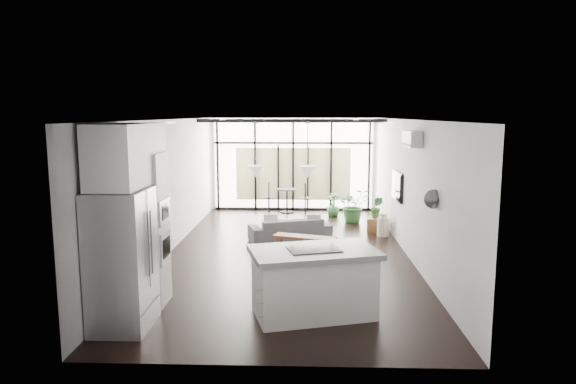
# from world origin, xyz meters

# --- Properties ---
(floor) EXTENTS (5.00, 10.00, 0.00)m
(floor) POSITION_xyz_m (0.00, 0.00, 0.00)
(floor) COLOR black
(floor) RESTS_ON ground
(ceiling) EXTENTS (5.00, 10.00, 0.00)m
(ceiling) POSITION_xyz_m (0.00, 0.00, 2.80)
(ceiling) COLOR white
(ceiling) RESTS_ON ground
(wall_left) EXTENTS (0.02, 10.00, 2.80)m
(wall_left) POSITION_xyz_m (-2.50, 0.00, 1.40)
(wall_left) COLOR white
(wall_left) RESTS_ON ground
(wall_right) EXTENTS (0.02, 10.00, 2.80)m
(wall_right) POSITION_xyz_m (2.50, 0.00, 1.40)
(wall_right) COLOR white
(wall_right) RESTS_ON ground
(wall_back) EXTENTS (5.00, 0.02, 2.80)m
(wall_back) POSITION_xyz_m (0.00, 5.00, 1.40)
(wall_back) COLOR white
(wall_back) RESTS_ON ground
(wall_front) EXTENTS (5.00, 0.02, 2.80)m
(wall_front) POSITION_xyz_m (0.00, -5.00, 1.40)
(wall_front) COLOR white
(wall_front) RESTS_ON ground
(glazing) EXTENTS (5.00, 0.20, 2.80)m
(glazing) POSITION_xyz_m (0.00, 4.88, 1.40)
(glazing) COLOR black
(glazing) RESTS_ON ground
(skylight) EXTENTS (4.70, 1.90, 0.06)m
(skylight) POSITION_xyz_m (0.00, 4.00, 2.77)
(skylight) COLOR white
(skylight) RESTS_ON ceiling
(neighbour_building) EXTENTS (3.50, 0.02, 1.60)m
(neighbour_building) POSITION_xyz_m (0.00, 4.95, 1.10)
(neighbour_building) COLOR beige
(neighbour_building) RESTS_ON ground
(island) EXTENTS (2.01, 1.50, 0.98)m
(island) POSITION_xyz_m (0.50, -3.43, 0.49)
(island) COLOR silver
(island) RESTS_ON floor
(cooktop) EXTENTS (0.83, 0.66, 0.01)m
(cooktop) POSITION_xyz_m (0.50, -3.43, 0.99)
(cooktop) COLOR black
(cooktop) RESTS_ON island
(fridge) EXTENTS (0.74, 0.92, 1.91)m
(fridge) POSITION_xyz_m (-2.11, -3.95, 0.96)
(fridge) COLOR #95959A
(fridge) RESTS_ON floor
(appliance_column) EXTENTS (0.60, 0.63, 2.34)m
(appliance_column) POSITION_xyz_m (-2.07, -3.05, 1.17)
(appliance_column) COLOR silver
(appliance_column) RESTS_ON floor
(upper_cabinets) EXTENTS (0.62, 1.75, 0.86)m
(upper_cabinets) POSITION_xyz_m (-2.12, -3.50, 2.35)
(upper_cabinets) COLOR silver
(upper_cabinets) RESTS_ON wall_left
(pendant_left) EXTENTS (0.26, 0.26, 0.18)m
(pendant_left) POSITION_xyz_m (-0.40, -2.65, 2.02)
(pendant_left) COLOR white
(pendant_left) RESTS_ON ceiling
(pendant_right) EXTENTS (0.26, 0.26, 0.18)m
(pendant_right) POSITION_xyz_m (0.40, -2.65, 2.02)
(pendant_right) COLOR white
(pendant_right) RESTS_ON ceiling
(sofa) EXTENTS (1.93, 1.09, 0.73)m
(sofa) POSITION_xyz_m (0.02, 0.99, 0.36)
(sofa) COLOR #4D4D50
(sofa) RESTS_ON floor
(console_bench) EXTENTS (1.33, 0.71, 0.42)m
(console_bench) POSITION_xyz_m (0.36, -0.28, 0.21)
(console_bench) COLOR brown
(console_bench) RESTS_ON floor
(pouf) EXTENTS (0.48, 0.48, 0.37)m
(pouf) POSITION_xyz_m (-0.17, 1.61, 0.18)
(pouf) COLOR beige
(pouf) RESTS_ON floor
(crate) EXTENTS (0.51, 0.51, 0.35)m
(crate) POSITION_xyz_m (2.15, 1.99, 0.18)
(crate) COLOR brown
(crate) RESTS_ON floor
(plant_tall) EXTENTS (1.11, 1.17, 0.72)m
(plant_tall) POSITION_xyz_m (1.68, 3.14, 0.36)
(plant_tall) COLOR #2A5F2E
(plant_tall) RESTS_ON floor
(plant_med) EXTENTS (0.64, 0.78, 0.38)m
(plant_med) POSITION_xyz_m (1.18, 3.91, 0.19)
(plant_med) COLOR #2A5F2E
(plant_med) RESTS_ON floor
(plant_crate) EXTENTS (0.43, 0.60, 0.24)m
(plant_crate) POSITION_xyz_m (2.15, 1.99, 0.47)
(plant_crate) COLOR #2A5F2E
(plant_crate) RESTS_ON crate
(milk_can) EXTENTS (0.29, 0.29, 0.56)m
(milk_can) POSITION_xyz_m (2.25, 1.54, 0.28)
(milk_can) COLOR beige
(milk_can) RESTS_ON floor
(bistro_set) EXTENTS (1.49, 0.76, 0.68)m
(bistro_set) POSITION_xyz_m (-0.17, 4.45, 0.34)
(bistro_set) COLOR black
(bistro_set) RESTS_ON floor
(tv) EXTENTS (0.05, 1.10, 0.65)m
(tv) POSITION_xyz_m (2.46, 1.00, 1.30)
(tv) COLOR black
(tv) RESTS_ON wall_right
(ac_unit) EXTENTS (0.22, 0.90, 0.30)m
(ac_unit) POSITION_xyz_m (2.38, -0.80, 2.45)
(ac_unit) COLOR silver
(ac_unit) RESTS_ON wall_right
(framed_art) EXTENTS (0.04, 0.70, 0.90)m
(framed_art) POSITION_xyz_m (-2.47, -0.50, 1.55)
(framed_art) COLOR black
(framed_art) RESTS_ON wall_left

